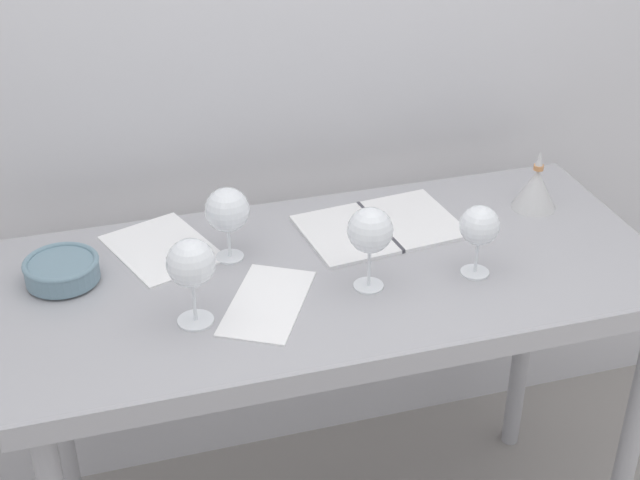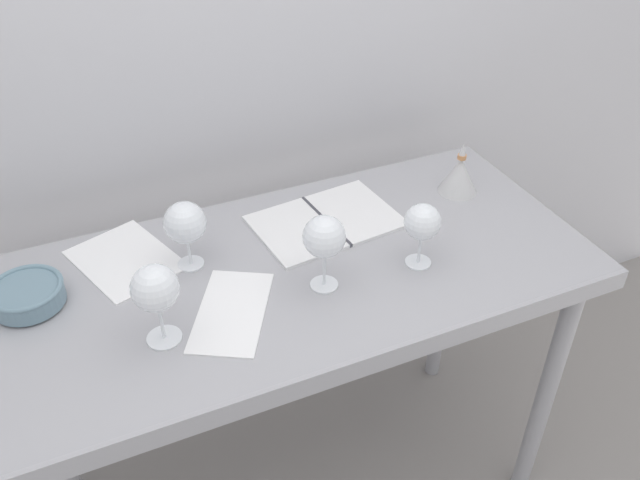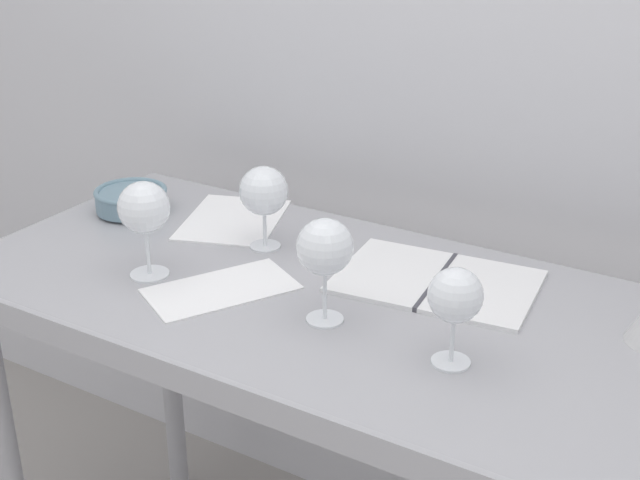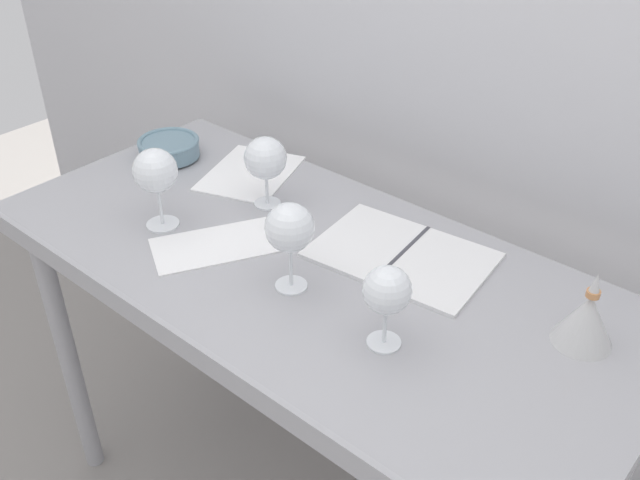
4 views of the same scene
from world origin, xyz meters
name	(u,v)px [view 2 (image 2 of 4)]	position (x,y,z in m)	size (l,w,h in m)	color
back_wall	(216,29)	(0.00, 0.49, 1.30)	(3.80, 0.04, 2.60)	silver
steel_counter	(295,301)	(0.00, -0.01, 0.79)	(1.40, 0.65, 0.90)	#9F9FA4
wine_glass_far_left	(185,224)	(-0.22, 0.10, 1.02)	(0.10, 0.10, 0.17)	white
wine_glass_near_left	(155,290)	(-0.33, -0.11, 1.03)	(0.09, 0.09, 0.18)	white
wine_glass_near_center	(324,238)	(0.04, -0.09, 1.03)	(0.09, 0.09, 0.18)	white
wine_glass_near_right	(422,224)	(0.27, -0.11, 1.01)	(0.08, 0.08, 0.16)	white
open_notebook	(326,221)	(0.14, 0.13, 0.90)	(0.38, 0.28, 0.01)	white
tasting_sheet_upper	(125,259)	(-0.35, 0.18, 0.90)	(0.19, 0.26, 0.00)	white
tasting_sheet_lower	(232,311)	(-0.18, -0.09, 0.90)	(0.14, 0.26, 0.00)	white
tasting_bowl	(27,294)	(-0.57, 0.10, 0.93)	(0.16, 0.16, 0.05)	#4C4C4C
decanter_funnel	(459,175)	(0.53, 0.12, 0.95)	(0.11, 0.11, 0.15)	silver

